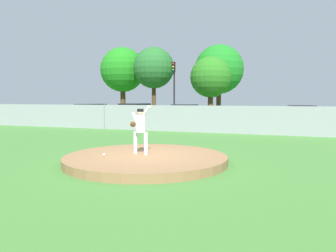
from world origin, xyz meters
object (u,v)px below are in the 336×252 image
at_px(parked_car_burgundy, 185,115).
at_px(parked_car_navy, 301,118).
at_px(parked_car_teal, 135,114).
at_px(parked_car_red, 91,114).
at_px(baseball, 104,155).
at_px(pitcher_youth, 140,126).
at_px(traffic_light_near, 174,82).
at_px(traffic_cone_orange, 237,123).

relative_size(parked_car_burgundy, parked_car_navy, 1.04).
bearing_deg(parked_car_teal, parked_car_red, -178.93).
relative_size(baseball, parked_car_navy, 0.02).
xyz_separation_m(pitcher_youth, parked_car_burgundy, (-3.09, 14.74, -0.38)).
relative_size(baseball, parked_car_burgundy, 0.02).
relative_size(pitcher_youth, parked_car_navy, 0.35).
relative_size(parked_car_red, traffic_light_near, 0.87).
distance_m(pitcher_youth, parked_car_red, 17.96).
bearing_deg(parked_car_navy, pitcher_youth, -110.66).
distance_m(parked_car_teal, traffic_cone_orange, 8.15).
relative_size(parked_car_navy, traffic_light_near, 0.85).
relative_size(parked_car_teal, traffic_cone_orange, 8.62).
distance_m(parked_car_teal, traffic_light_near, 5.55).
bearing_deg(pitcher_youth, parked_car_red, 128.88).
height_order(parked_car_teal, traffic_light_near, traffic_light_near).
bearing_deg(parked_car_teal, baseball, -67.33).
xyz_separation_m(baseball, traffic_light_near, (-4.34, 19.14, 3.38)).
bearing_deg(traffic_cone_orange, traffic_light_near, 154.77).
bearing_deg(traffic_cone_orange, pitcher_youth, -93.16).
height_order(parked_car_burgundy, traffic_light_near, traffic_light_near).
height_order(pitcher_youth, traffic_cone_orange, pitcher_youth).
xyz_separation_m(parked_car_red, parked_car_navy, (16.66, 0.32, -0.01)).
height_order(parked_car_burgundy, parked_car_red, parked_car_red).
height_order(parked_car_navy, parked_car_teal, parked_car_teal).
xyz_separation_m(parked_car_teal, traffic_cone_orange, (7.99, 1.49, -0.57)).
bearing_deg(parked_car_teal, traffic_light_near, 67.63).
bearing_deg(parked_car_navy, traffic_cone_orange, 164.56).
distance_m(pitcher_youth, parked_car_navy, 15.29).
height_order(parked_car_teal, traffic_cone_orange, parked_car_teal).
bearing_deg(parked_car_burgundy, pitcher_youth, -78.17).
bearing_deg(parked_car_teal, pitcher_youth, -63.11).
height_order(baseball, parked_car_teal, parked_car_teal).
distance_m(baseball, traffic_light_near, 19.92).
bearing_deg(parked_car_teal, parked_car_burgundy, 9.50).
bearing_deg(baseball, parked_car_burgundy, 97.80).
distance_m(pitcher_youth, traffic_light_near, 19.37).
height_order(pitcher_youth, traffic_light_near, traffic_light_near).
distance_m(parked_car_burgundy, parked_car_navy, 8.49).
bearing_deg(parked_car_red, traffic_cone_orange, 7.38).
distance_m(pitcher_youth, baseball, 1.48).
relative_size(parked_car_red, parked_car_navy, 1.02).
height_order(pitcher_youth, parked_car_navy, pitcher_youth).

